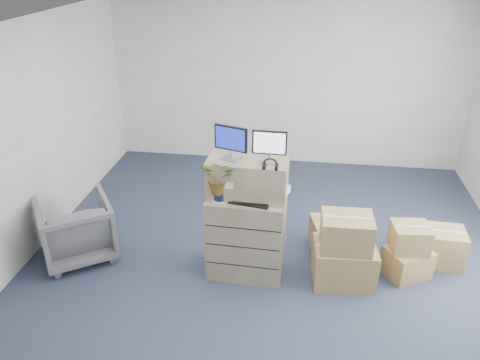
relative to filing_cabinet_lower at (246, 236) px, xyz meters
name	(u,v)px	position (x,y,z in m)	size (l,w,h in m)	color
ground	(267,282)	(0.27, -0.18, -0.51)	(7.00, 7.00, 0.00)	#273047
wall_back	(287,85)	(0.27, 3.33, 0.89)	(6.00, 0.02, 2.80)	beige
filing_cabinet_lower	(246,236)	(0.00, 0.00, 0.00)	(0.88, 0.54, 1.02)	#84785B
filing_cabinet_upper	(248,178)	(0.00, 0.05, 0.73)	(0.88, 0.44, 0.44)	#84785B
monitor_left	(231,141)	(-0.18, 0.04, 1.16)	(0.37, 0.20, 0.38)	#99999E
monitor_right	(269,145)	(0.24, 0.00, 1.15)	(0.37, 0.15, 0.36)	#99999E
headphones	(270,165)	(0.26, -0.15, 0.99)	(0.16, 0.16, 0.02)	black
keyboard	(250,202)	(0.05, -0.12, 0.52)	(0.45, 0.19, 0.02)	black
mouse	(275,204)	(0.33, -0.14, 0.53)	(0.10, 0.07, 0.04)	silver
water_bottle	(251,184)	(0.03, 0.07, 0.64)	(0.07, 0.07, 0.26)	gray
phone_dock	(248,191)	(0.01, 0.06, 0.56)	(0.07, 0.05, 0.14)	silver
external_drive	(274,192)	(0.30, 0.10, 0.54)	(0.21, 0.16, 0.06)	black
tissue_box	(279,188)	(0.36, 0.06, 0.62)	(0.22, 0.11, 0.08)	#3D93D0
potted_plant	(220,181)	(-0.28, -0.09, 0.74)	(0.45, 0.48, 0.41)	#A7C7A0
office_chair	(76,226)	(-2.13, 0.03, -0.08)	(0.83, 0.78, 0.86)	#5E5D62
cardboard_boxes	(371,248)	(1.47, 0.25, -0.20)	(1.88, 1.22, 0.88)	olive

